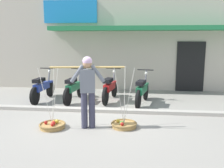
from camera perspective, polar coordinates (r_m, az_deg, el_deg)
ground_plane at (r=6.54m, az=-3.78°, el=-8.23°), size 90.00×90.00×0.00m
sidewalk_curb at (r=7.18m, az=-2.82°, el=-6.10°), size 20.00×0.24×0.10m
fruit_vendor at (r=5.72m, az=-5.66°, el=-0.80°), size 1.69×0.29×1.70m
fruit_basket_left_side at (r=6.07m, az=-13.67°, el=-9.23°), size 0.63×0.63×1.45m
fruit_basket_right_side at (r=5.96m, az=2.77°, el=-9.30°), size 0.63×0.63×1.45m
motorcycle_nearest_shop at (r=8.73m, az=-15.85°, el=-0.82°), size 0.54×1.82×1.09m
motorcycle_second_in_row at (r=8.40m, az=-8.82°, el=-0.98°), size 0.54×1.82×1.09m
motorcycle_third_in_row at (r=8.36m, az=-0.49°, el=-0.90°), size 0.54×1.81×1.09m
motorcycle_end_of_row at (r=7.99m, az=7.03°, el=-1.50°), size 0.59×1.80×1.09m
storefront_building at (r=12.62m, az=6.85°, el=10.30°), size 13.00×6.00×4.20m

